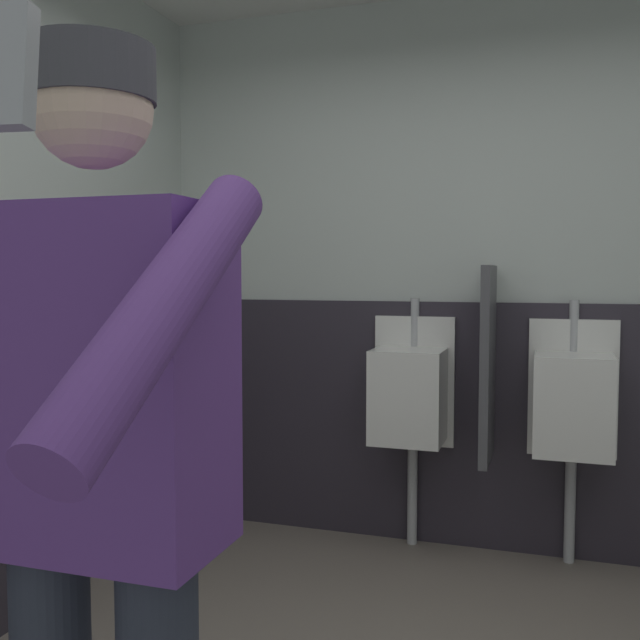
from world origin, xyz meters
TOP-DOWN VIEW (x-y plane):
  - wall_back at (0.00, 1.89)m, footprint 3.89×0.12m
  - wainscot_band_back at (0.00, 1.81)m, footprint 3.29×0.03m
  - urinal_left at (-0.32, 1.67)m, footprint 0.40×0.34m
  - urinal_middle at (0.43, 1.67)m, footprint 0.40×0.34m
  - privacy_divider_panel at (0.05, 1.60)m, footprint 0.04×0.40m
  - person at (-0.41, -0.71)m, footprint 0.65×0.60m
  - cell_phone at (-0.14, -1.21)m, footprint 0.06×0.04m

SIDE VIEW (x-z plane):
  - wainscot_band_back at x=0.00m, z-range 0.00..1.22m
  - urinal_left at x=-0.32m, z-range 0.16..1.40m
  - urinal_middle at x=0.43m, z-range 0.16..1.40m
  - privacy_divider_panel at x=0.05m, z-range 0.50..1.40m
  - person at x=-0.41m, z-range 0.15..1.89m
  - wall_back at x=0.00m, z-range 0.00..2.72m
  - cell_phone at x=-0.14m, z-range 1.49..1.60m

